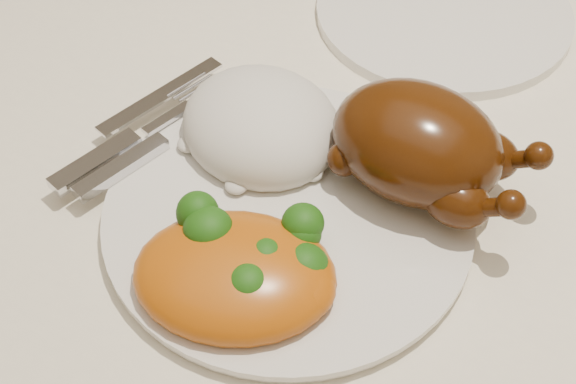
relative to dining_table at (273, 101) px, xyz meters
The scene contains 8 objects.
dining_table is the anchor object (origin of this frame).
tablecloth 0.07m from the dining_table, ahead, with size 1.73×1.03×0.18m.
dinner_plate 0.26m from the dining_table, 57.78° to the right, with size 0.27×0.27×0.01m, color silver.
side_plate 0.19m from the dining_table, 30.21° to the left, with size 0.24×0.24×0.01m, color silver.
roast_chicken 0.28m from the dining_table, 34.06° to the right, with size 0.16×0.10×0.08m.
rice_mound 0.21m from the dining_table, 63.23° to the right, with size 0.16×0.15×0.07m.
mac_and_cheese 0.33m from the dining_table, 64.07° to the right, with size 0.17×0.15×0.05m.
cutlery 0.24m from the dining_table, 92.68° to the right, with size 0.06×0.19×0.01m.
Camera 1 is at (0.31, -0.53, 1.23)m, focal length 50.00 mm.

